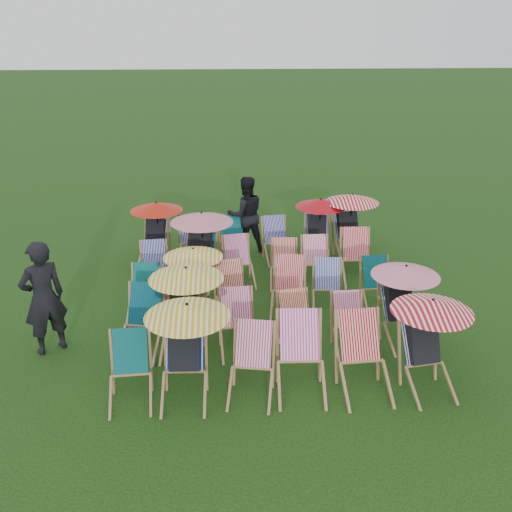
{
  "coord_description": "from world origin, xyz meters",
  "views": [
    {
      "loc": [
        -0.57,
        -8.67,
        4.73
      ],
      "look_at": [
        -0.1,
        0.42,
        0.9
      ],
      "focal_mm": 40.0,
      "sensor_mm": 36.0,
      "label": 1
    }
  ],
  "objects_px": {
    "person_rear": "(246,215)",
    "person_left": "(43,298)",
    "deckchair_5": "(428,344)",
    "deckchair_0": "(130,372)",
    "deckchair_29": "(350,225)"
  },
  "relations": [
    {
      "from": "deckchair_0",
      "to": "deckchair_29",
      "type": "xyz_separation_m",
      "value": [
        3.88,
        4.79,
        0.26
      ]
    },
    {
      "from": "deckchair_29",
      "to": "person_left",
      "type": "height_order",
      "value": "person_left"
    },
    {
      "from": "deckchair_0",
      "to": "deckchair_5",
      "type": "xyz_separation_m",
      "value": [
        3.97,
        0.08,
        0.24
      ]
    },
    {
      "from": "deckchair_0",
      "to": "person_rear",
      "type": "height_order",
      "value": "person_rear"
    },
    {
      "from": "deckchair_5",
      "to": "person_left",
      "type": "xyz_separation_m",
      "value": [
        -5.4,
        1.23,
        0.21
      ]
    },
    {
      "from": "person_rear",
      "to": "person_left",
      "type": "bearing_deg",
      "value": 38.57
    },
    {
      "from": "deckchair_0",
      "to": "deckchair_5",
      "type": "distance_m",
      "value": 3.98
    },
    {
      "from": "deckchair_0",
      "to": "person_left",
      "type": "xyz_separation_m",
      "value": [
        -1.43,
        1.31,
        0.46
      ]
    },
    {
      "from": "deckchair_5",
      "to": "person_left",
      "type": "relative_size",
      "value": 0.72
    },
    {
      "from": "deckchair_0",
      "to": "deckchair_29",
      "type": "height_order",
      "value": "deckchair_29"
    },
    {
      "from": "deckchair_5",
      "to": "deckchair_29",
      "type": "distance_m",
      "value": 4.72
    },
    {
      "from": "deckchair_0",
      "to": "person_rear",
      "type": "bearing_deg",
      "value": 67.49
    },
    {
      "from": "deckchair_0",
      "to": "person_left",
      "type": "bearing_deg",
      "value": 133.05
    },
    {
      "from": "deckchair_5",
      "to": "person_rear",
      "type": "xyz_separation_m",
      "value": [
        -2.26,
        5.11,
        0.15
      ]
    },
    {
      "from": "deckchair_0",
      "to": "deckchair_29",
      "type": "distance_m",
      "value": 6.17
    }
  ]
}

